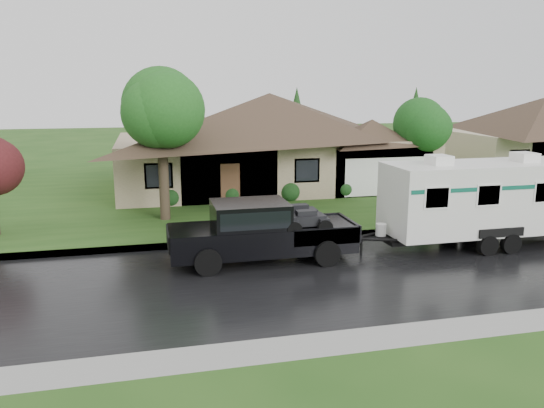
{
  "coord_description": "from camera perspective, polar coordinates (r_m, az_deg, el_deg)",
  "views": [
    {
      "loc": [
        -5.33,
        -17.73,
        6.02
      ],
      "look_at": [
        -0.67,
        2.0,
        1.59
      ],
      "focal_mm": 35.0,
      "sensor_mm": 36.0,
      "label": 1
    }
  ],
  "objects": [
    {
      "name": "tree_right_green",
      "position": [
        31.56,
        16.36,
        7.81
      ],
      "size": [
        3.19,
        3.19,
        5.27
      ],
      "color": "#382B1E",
      "rests_on": "lawn"
    },
    {
      "name": "travel_trailer",
      "position": [
        22.02,
        21.65,
        0.68
      ],
      "size": [
        8.01,
        2.81,
        3.59
      ],
      "color": "silver",
      "rests_on": "ground"
    },
    {
      "name": "shrub_row",
      "position": [
        28.52,
        1.86,
        1.47
      ],
      "size": [
        13.6,
        1.0,
        1.0
      ],
      "color": "#143814",
      "rests_on": "lawn"
    },
    {
      "name": "road",
      "position": [
        17.66,
        5.15,
        -7.63
      ],
      "size": [
        140.0,
        8.0,
        0.01
      ],
      "primitive_type": "cube",
      "color": "black",
      "rests_on": "ground"
    },
    {
      "name": "ground",
      "position": [
        19.47,
        3.29,
        -5.7
      ],
      "size": [
        140.0,
        140.0,
        0.0
      ],
      "primitive_type": "plane",
      "color": "#224917",
      "rests_on": "ground"
    },
    {
      "name": "lawn",
      "position": [
        33.69,
        -3.97,
        2.13
      ],
      "size": [
        140.0,
        26.0,
        0.15
      ],
      "primitive_type": "cube",
      "color": "#224917",
      "rests_on": "ground"
    },
    {
      "name": "pickup_truck",
      "position": [
        18.67,
        -1.42,
        -2.76
      ],
      "size": [
        6.49,
        2.47,
        2.16
      ],
      "color": "black",
      "rests_on": "ground"
    },
    {
      "name": "curb",
      "position": [
        21.52,
        1.59,
        -3.72
      ],
      "size": [
        140.0,
        0.5,
        0.15
      ],
      "primitive_type": "cube",
      "color": "gray",
      "rests_on": "ground"
    },
    {
      "name": "tree_left_green",
      "position": [
        24.16,
        -11.87,
        9.66
      ],
      "size": [
        4.22,
        4.22,
        6.99
      ],
      "color": "#382B1E",
      "rests_on": "lawn"
    },
    {
      "name": "house_main",
      "position": [
        32.57,
        0.3,
        8.05
      ],
      "size": [
        19.44,
        10.8,
        6.9
      ],
      "color": "gray",
      "rests_on": "lawn"
    }
  ]
}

